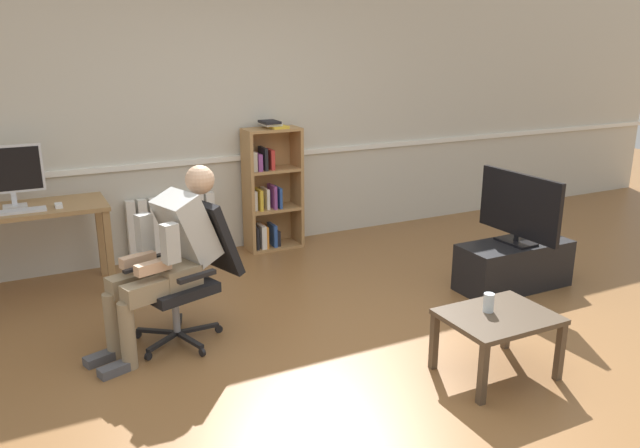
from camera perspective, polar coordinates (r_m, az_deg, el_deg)
ground_plane at (r=4.22m, az=3.46°, el=-12.42°), size 18.00×18.00×0.00m
back_wall at (r=6.16m, az=-8.94°, el=9.92°), size 12.00×0.13×2.70m
computer_desk at (r=5.51m, az=-25.88°, el=0.20°), size 1.34×0.58×0.76m
imac_monitor at (r=5.50m, az=-26.52°, el=4.30°), size 0.49×0.14×0.49m
keyboard at (r=5.34m, az=-26.01°, el=1.05°), size 0.42×0.12×0.02m
computer_mouse at (r=5.37m, az=-22.83°, el=1.57°), size 0.06×0.10×0.03m
bookshelf at (r=6.22m, az=-4.64°, el=3.11°), size 0.56×0.29×1.29m
radiator at (r=6.11m, az=-13.36°, el=-0.35°), size 0.83×0.08×0.62m
office_chair at (r=4.43m, az=-11.70°, el=-3.79°), size 0.79×0.66×0.98m
person_seated at (r=4.30m, az=-13.78°, el=-2.77°), size 0.99×0.59×1.22m
tv_stand at (r=5.54m, az=17.31°, el=-3.63°), size 0.98×0.41×0.40m
tv_screen at (r=5.39m, az=17.78°, el=1.47°), size 0.21×0.85×0.59m
coffee_table at (r=4.06m, az=16.00°, el=-8.70°), size 0.67×0.52×0.41m
drinking_glass at (r=4.04m, az=15.19°, el=-6.97°), size 0.07×0.07×0.12m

